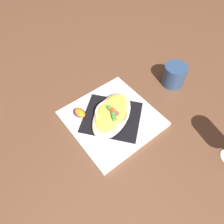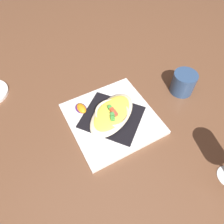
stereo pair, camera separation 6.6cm
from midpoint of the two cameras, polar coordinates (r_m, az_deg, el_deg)
The scene contains 6 objects.
ground_plane at distance 0.70m, azimuth 2.71°, elevation -2.31°, with size 2.60×2.60×0.00m, color brown.
square_plate at distance 0.69m, azimuth 2.73°, elevation -2.00°, with size 0.27×0.27×0.01m, color white.
folded_napkin at distance 0.68m, azimuth 2.76°, elevation -1.58°, with size 0.16×0.18×0.00m, color black.
gratin_dish at distance 0.67m, azimuth 2.83°, elevation -0.65°, with size 0.22×0.17×0.04m.
orange_garnish at distance 0.70m, azimuth -5.83°, elevation 0.85°, with size 0.04×0.05×0.02m.
coffee_mug at distance 0.81m, azimuth 21.32°, elevation 7.25°, with size 0.11×0.08×0.08m.
Camera 2 is at (0.23, 0.32, 0.57)m, focal length 33.08 mm.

